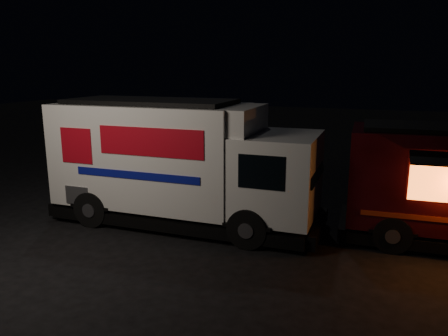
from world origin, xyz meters
The scene contains 2 objects.
ground centered at (0.00, 0.00, 0.00)m, with size 80.00×80.00×0.00m, color black.
white_truck centered at (-0.15, 1.26, 1.79)m, with size 7.88×2.69×3.57m, color silver, non-canonical shape.
Camera 1 is at (5.17, -9.75, 4.46)m, focal length 35.00 mm.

